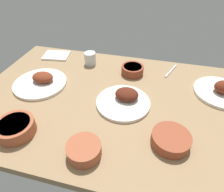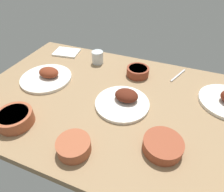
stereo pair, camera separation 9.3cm
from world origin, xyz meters
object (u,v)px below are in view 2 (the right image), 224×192
at_px(plate_near_viewer, 124,101).
at_px(water_tumbler, 98,57).
at_px(folded_napkin, 67,52).
at_px(fork_loose, 178,75).
at_px(plate_far_side, 47,77).
at_px(bowl_soup, 74,146).
at_px(bowl_pasta, 138,71).
at_px(bowl_onions, 15,118).
at_px(bowl_sauce, 163,145).

height_order(plate_near_viewer, water_tumbler, water_tumbler).
xyz_separation_m(folded_napkin, fork_loose, (0.76, -0.01, -0.00)).
distance_m(plate_far_side, bowl_soup, 0.52).
bearing_deg(bowl_pasta, fork_loose, 19.29).
relative_size(bowl_onions, bowl_pasta, 1.20).
bearing_deg(water_tumbler, plate_near_viewer, -47.87).
height_order(bowl_pasta, water_tumbler, water_tumbler).
xyz_separation_m(plate_far_side, bowl_sauce, (0.69, -0.23, 0.01)).
distance_m(plate_near_viewer, fork_loose, 0.41).
bearing_deg(bowl_soup, bowl_pasta, 81.87).
height_order(plate_near_viewer, bowl_sauce, plate_near_viewer).
distance_m(bowl_pasta, fork_loose, 0.24).
relative_size(bowl_sauce, folded_napkin, 0.90).
bearing_deg(bowl_sauce, plate_far_side, 161.72).
bearing_deg(plate_far_side, bowl_pasta, 25.95).
xyz_separation_m(bowl_soup, fork_loose, (0.31, 0.66, -0.02)).
bearing_deg(bowl_sauce, water_tumbler, 135.04).
distance_m(bowl_pasta, water_tumbler, 0.28).
bearing_deg(bowl_onions, water_tumbler, 79.33).
xyz_separation_m(plate_far_side, plate_near_viewer, (0.47, -0.04, 0.00)).
bearing_deg(bowl_onions, plate_near_viewer, 36.18).
height_order(plate_far_side, bowl_sauce, plate_far_side).
distance_m(folded_napkin, fork_loose, 0.76).
relative_size(folded_napkin, fork_loose, 1.03).
height_order(bowl_soup, water_tumbler, water_tumbler).
bearing_deg(folded_napkin, bowl_pasta, -8.97).
xyz_separation_m(bowl_soup, bowl_onions, (-0.31, 0.03, 0.00)).
distance_m(bowl_soup, fork_loose, 0.73).
xyz_separation_m(bowl_sauce, bowl_pasta, (-0.22, 0.46, 0.00)).
height_order(plate_far_side, fork_loose, plate_far_side).
bearing_deg(fork_loose, bowl_onions, 157.78).
bearing_deg(bowl_onions, plate_far_side, 103.46).
height_order(plate_far_side, bowl_pasta, plate_far_side).
relative_size(bowl_onions, folded_napkin, 0.93).
xyz_separation_m(water_tumbler, folded_napkin, (-0.26, 0.04, -0.03)).
bearing_deg(bowl_pasta, plate_far_side, -154.05).
distance_m(plate_far_side, bowl_onions, 0.34).
relative_size(water_tumbler, folded_napkin, 0.47).
bearing_deg(water_tumbler, bowl_soup, -72.89).
relative_size(plate_near_viewer, water_tumbler, 3.36).
bearing_deg(fork_loose, folded_napkin, 111.43).
distance_m(plate_far_side, bowl_sauce, 0.73).
xyz_separation_m(bowl_sauce, bowl_onions, (-0.61, -0.10, 0.00)).
xyz_separation_m(bowl_pasta, water_tumbler, (-0.28, 0.04, 0.01)).
distance_m(plate_near_viewer, water_tumbler, 0.42).
bearing_deg(bowl_pasta, plate_near_viewer, -89.06).
height_order(plate_far_side, plate_near_viewer, plate_near_viewer).
bearing_deg(bowl_soup, bowl_onions, 174.53).
bearing_deg(bowl_onions, bowl_sauce, 9.06).
distance_m(bowl_soup, bowl_sauce, 0.33).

